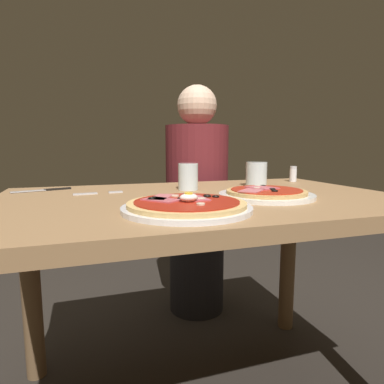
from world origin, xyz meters
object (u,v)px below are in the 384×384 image
at_px(pizza_foreground, 187,206).
at_px(dining_table, 203,231).
at_px(fork, 94,193).
at_px(pizza_across_left, 266,194).
at_px(knife, 46,190).
at_px(water_glass_far, 188,178).
at_px(diner_person, 197,207).
at_px(water_glass_near, 256,176).
at_px(salt_shaker, 293,174).

bearing_deg(pizza_foreground, dining_table, 60.36).
distance_m(dining_table, fork, 0.37).
distance_m(pizza_across_left, knife, 0.75).
xyz_separation_m(water_glass_far, diner_person, (0.20, 0.50, -0.20)).
bearing_deg(water_glass_near, pizza_foreground, -136.45).
bearing_deg(salt_shaker, dining_table, -152.22).
bearing_deg(knife, pizza_across_left, -29.73).
height_order(water_glass_near, salt_shaker, water_glass_near).
xyz_separation_m(pizza_foreground, water_glass_far, (0.12, 0.37, 0.03)).
bearing_deg(diner_person, salt_shaker, 129.41).
relative_size(dining_table, water_glass_far, 13.06).
relative_size(water_glass_far, knife, 0.49).
relative_size(pizza_across_left, water_glass_far, 3.05).
relative_size(pizza_across_left, knife, 1.50).
distance_m(water_glass_near, knife, 0.77).
bearing_deg(water_glass_far, knife, 164.68).
relative_size(water_glass_far, salt_shaker, 1.41).
relative_size(knife, salt_shaker, 2.86).
height_order(pizza_foreground, water_glass_far, water_glass_far).
height_order(water_glass_far, knife, water_glass_far).
distance_m(pizza_foreground, pizza_across_left, 0.32).
bearing_deg(water_glass_near, knife, 171.14).
bearing_deg(water_glass_far, fork, -178.97).
xyz_separation_m(dining_table, diner_person, (0.20, 0.65, -0.05)).
relative_size(knife, diner_person, 0.16).
bearing_deg(dining_table, salt_shaker, 27.78).
bearing_deg(pizza_across_left, water_glass_far, 125.57).
distance_m(water_glass_near, salt_shaker, 0.26).
xyz_separation_m(pizza_foreground, fork, (-0.20, 0.36, -0.01)).
bearing_deg(fork, water_glass_far, 1.03).
distance_m(pizza_foreground, diner_person, 0.94).
bearing_deg(pizza_foreground, salt_shaker, 37.12).
bearing_deg(pizza_foreground, pizza_across_left, 23.28).
distance_m(dining_table, water_glass_near, 0.36).
bearing_deg(water_glass_near, pizza_across_left, -112.91).
bearing_deg(pizza_foreground, diner_person, 69.46).
height_order(dining_table, diner_person, diner_person).
distance_m(pizza_foreground, fork, 0.41).
distance_m(knife, diner_person, 0.79).
bearing_deg(pizza_foreground, water_glass_near, 43.55).
xyz_separation_m(knife, salt_shaker, (1.00, -0.01, 0.03)).
bearing_deg(dining_table, pizza_foreground, -119.64).
xyz_separation_m(water_glass_far, knife, (-0.48, 0.13, -0.04)).
bearing_deg(diner_person, dining_table, 72.64).
relative_size(pizza_across_left, fork, 1.82).
height_order(pizza_foreground, diner_person, diner_person).
relative_size(water_glass_far, fork, 0.60).
distance_m(pizza_across_left, diner_person, 0.76).
height_order(pizza_foreground, water_glass_near, water_glass_near).
relative_size(dining_table, diner_person, 1.05).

